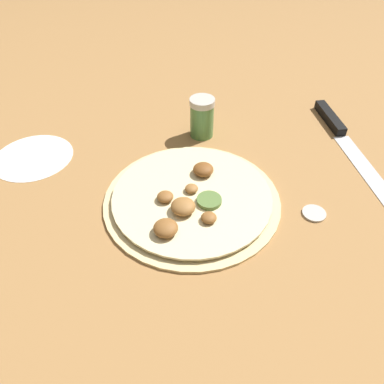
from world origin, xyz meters
TOP-DOWN VIEW (x-y plane):
  - ground_plane at (0.00, 0.00)m, footprint 3.00×3.00m
  - pizza at (0.00, 0.00)m, footprint 0.29×0.29m
  - knife at (-0.31, -0.17)m, footprint 0.04×0.33m
  - spice_jar at (-0.04, -0.19)m, footprint 0.05×0.05m
  - loose_cap at (-0.19, 0.05)m, footprint 0.04×0.04m
  - flour_patch at (0.29, -0.14)m, footprint 0.15×0.15m

SIDE VIEW (x-z plane):
  - ground_plane at x=0.00m, z-range 0.00..0.00m
  - flour_patch at x=0.29m, z-range 0.00..0.00m
  - loose_cap at x=-0.19m, z-range 0.00..0.01m
  - knife at x=-0.31m, z-range 0.00..0.02m
  - pizza at x=0.00m, z-range -0.01..0.02m
  - spice_jar at x=-0.04m, z-range 0.00..0.08m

